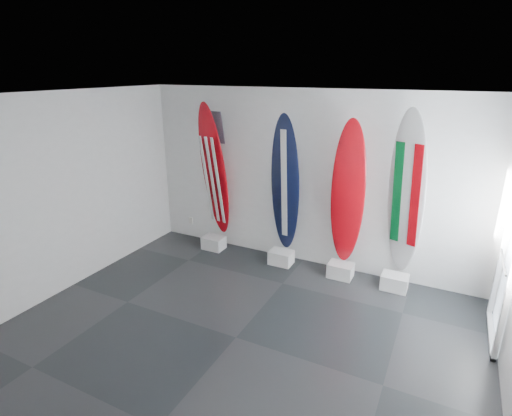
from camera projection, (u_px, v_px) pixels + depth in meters
The scene contains 14 objects.
floor at pixel (236, 337), 5.18m from camera, with size 6.00×6.00×0.00m, color black.
ceiling at pixel (231, 98), 4.20m from camera, with size 6.00×6.00×0.00m, color white.
wall_back at pixel (307, 180), 6.80m from camera, with size 6.00×6.00×0.00m, color silver.
wall_front at pixel (41, 362), 2.58m from camera, with size 6.00×6.00×0.00m, color silver.
wall_left at pixel (58, 196), 5.96m from camera, with size 5.00×5.00×0.00m, color silver.
display_block_usa at pixel (214, 243), 7.71m from camera, with size 0.40×0.30×0.24m, color silver.
surfboard_usa at pixel (214, 172), 7.34m from camera, with size 0.58×0.08×2.56m, color #9E050D.
display_block_navy at pixel (281, 257), 7.11m from camera, with size 0.40×0.30×0.24m, color silver.
surfboard_navy at pixel (285, 185), 6.76m from camera, with size 0.54×0.08×2.40m, color black.
display_block_swiss at pixel (340, 270), 6.66m from camera, with size 0.40×0.30×0.24m, color silver.
surfboard_swiss at pixel (348, 194), 6.31m from camera, with size 0.54×0.08×2.37m, color #9E050D.
display_block_italy at pixel (394, 282), 6.29m from camera, with size 0.40×0.30×0.24m, color silver.
surfboard_italy at pixel (406, 195), 5.91m from camera, with size 0.58×0.08×2.58m, color silver.
wall_outlet at pixel (191, 220), 8.20m from camera, with size 0.09×0.02×0.13m, color silver.
Camera 1 is at (2.18, -3.76, 3.29)m, focal length 28.15 mm.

